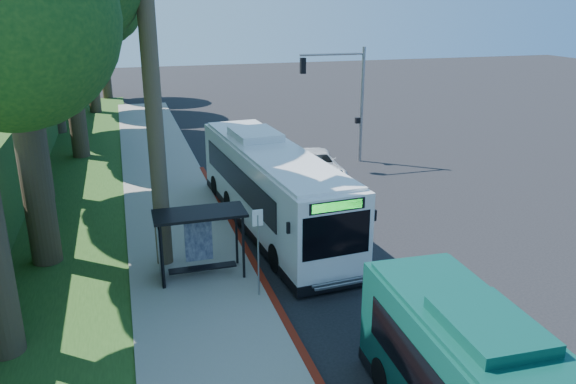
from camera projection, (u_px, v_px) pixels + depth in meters
name	position (u px, v px, depth m)	size (l,w,h in m)	color
ground	(350.00, 227.00, 24.92)	(140.00, 140.00, 0.00)	black
sidewalk	(185.00, 245.00, 22.92)	(4.50, 70.00, 0.12)	gray
red_curb	(263.00, 281.00, 19.91)	(0.25, 30.00, 0.13)	maroon
grass_verge	(48.00, 217.00, 25.92)	(8.00, 70.00, 0.06)	#234719
bus_shelter	(193.00, 231.00, 19.78)	(3.20, 1.51, 2.55)	black
stop_sign_pole	(258.00, 241.00, 18.25)	(0.35, 0.06, 3.17)	gray
traffic_signal_pole	(347.00, 91.00, 33.60)	(4.10, 0.30, 7.00)	gray
tree_5	(100.00, 8.00, 55.52)	(7.35, 7.00, 12.86)	#382B1E
white_bus	(270.00, 185.00, 24.44)	(3.77, 13.28, 3.91)	white
pickup	(314.00, 166.00, 31.16)	(2.73, 5.91, 1.64)	silver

